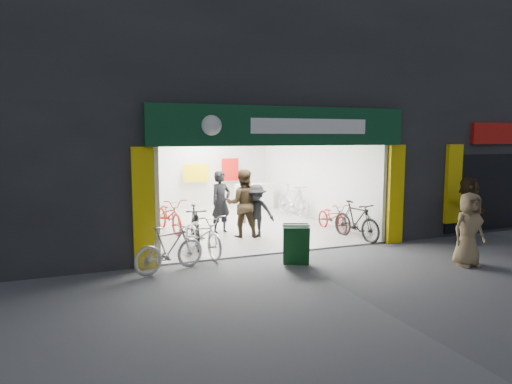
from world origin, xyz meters
TOP-DOWN VIEW (x-y plane):
  - ground at (0.00, 0.00)m, footprint 60.00×60.00m
  - building at (0.91, 4.99)m, footprint 17.00×10.27m
  - bike_left_front at (-1.80, 0.60)m, footprint 1.02×2.02m
  - bike_left_midfront at (-1.80, 1.35)m, footprint 0.75×1.85m
  - bike_left_midback at (-2.06, 3.46)m, footprint 0.98×2.03m
  - bike_left_back at (-2.50, 6.34)m, footprint 0.73×1.64m
  - bike_right_front at (2.50, 0.60)m, footprint 0.77×1.82m
  - bike_right_mid at (2.50, 1.83)m, footprint 0.57×1.63m
  - bike_right_back at (2.50, 4.50)m, footprint 0.83×2.01m
  - parked_bike at (-2.80, -0.49)m, footprint 1.70×1.00m
  - customer_a at (-0.69, 2.73)m, footprint 0.78×0.65m
  - customer_b at (-0.28, 1.99)m, footprint 1.11×0.98m
  - customer_c at (0.04, 1.79)m, footprint 1.11×0.87m
  - customer_d at (0.55, 3.81)m, footprint 0.89×0.43m
  - pedestrian_near at (3.33, -2.44)m, footprint 0.80×0.53m
  - pedestrian_far at (5.02, -0.80)m, footprint 1.30×1.68m
  - sandwich_board at (-0.13, -1.03)m, footprint 0.75×0.76m

SIDE VIEW (x-z plane):
  - ground at x=0.00m, z-range 0.00..0.00m
  - bike_right_mid at x=2.50m, z-range 0.00..0.85m
  - bike_left_back at x=-2.50m, z-range 0.00..0.96m
  - sandwich_board at x=-0.13m, z-range 0.04..0.92m
  - parked_bike at x=-2.80m, z-range 0.00..0.98m
  - bike_left_front at x=-1.80m, z-range 0.00..1.01m
  - bike_left_midback at x=-2.06m, z-range 0.00..1.03m
  - bike_right_front at x=2.50m, z-range 0.00..1.06m
  - bike_left_midfront at x=-1.80m, z-range 0.00..1.08m
  - bike_right_back at x=2.50m, z-range 0.00..1.18m
  - customer_d at x=0.55m, z-range 0.00..1.48m
  - customer_c at x=0.04m, z-range 0.00..1.51m
  - pedestrian_near at x=3.33m, z-range 0.00..1.62m
  - pedestrian_far at x=5.02m, z-range 0.00..1.78m
  - customer_a at x=-0.69m, z-range 0.00..1.83m
  - customer_b at x=-0.28m, z-range 0.00..1.92m
  - building at x=0.91m, z-range 0.31..8.31m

